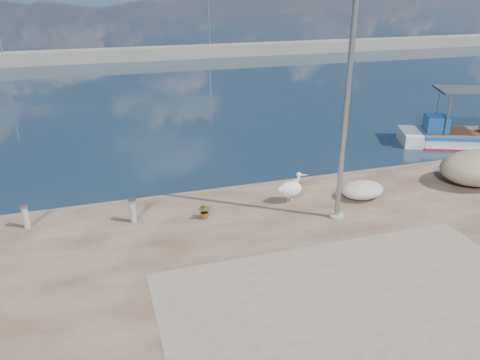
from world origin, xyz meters
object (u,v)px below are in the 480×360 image
object	(u,v)px
lamp_post	(345,114)
bollard_near	(133,210)
pelican	(291,189)
boat_right	(467,140)

from	to	relation	value
lamp_post	bollard_near	xyz separation A→B (m)	(-6.05, 1.56, -2.89)
pelican	lamp_post	distance (m)	3.29
boat_right	pelican	xyz separation A→B (m)	(-11.13, -4.38, 0.74)
boat_right	lamp_post	bearing A→B (deg)	-127.56
pelican	lamp_post	size ratio (longest dim) A/B	0.15
boat_right	lamp_post	distance (m)	12.25
pelican	lamp_post	bearing A→B (deg)	-57.33
boat_right	lamp_post	size ratio (longest dim) A/B	0.98
bollard_near	pelican	bearing A→B (deg)	-1.61
bollard_near	boat_right	bearing A→B (deg)	14.63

